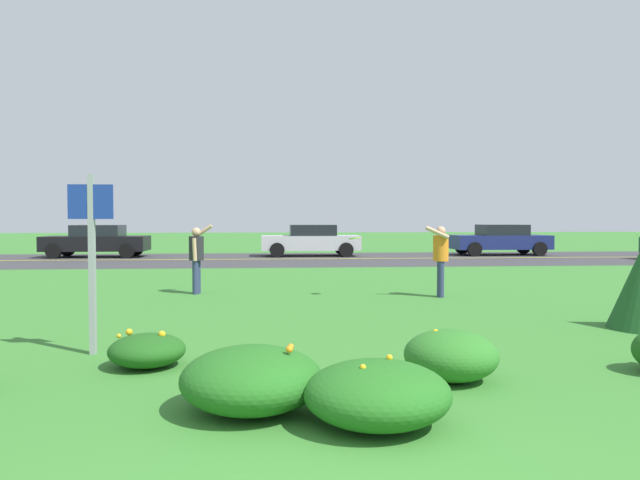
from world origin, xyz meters
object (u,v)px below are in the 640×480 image
at_px(frisbee_lime, 354,238).
at_px(car_navy_center_left, 500,240).
at_px(sign_post_near_path, 92,245).
at_px(car_silver_center_right, 311,240).
at_px(person_catcher_orange_shirt, 441,255).
at_px(person_thrower_dark_shirt, 197,254).
at_px(car_black_rightmost, 97,241).

xyz_separation_m(frisbee_lime, car_navy_center_left, (9.07, 14.46, -0.57)).
bearing_deg(sign_post_near_path, car_silver_center_right, 78.06).
bearing_deg(person_catcher_orange_shirt, person_thrower_dark_shirt, 169.51).
bearing_deg(car_silver_center_right, frisbee_lime, -90.13).
height_order(car_navy_center_left, car_black_rightmost, same).
bearing_deg(person_thrower_dark_shirt, person_catcher_orange_shirt, -10.49).
bearing_deg(car_silver_center_right, car_navy_center_left, 0.00).
xyz_separation_m(person_catcher_orange_shirt, car_black_rightmost, (-11.54, 14.60, -0.20)).
height_order(person_catcher_orange_shirt, car_black_rightmost, person_catcher_orange_shirt).
xyz_separation_m(frisbee_lime, car_black_rightmost, (-9.63, 14.46, -0.57)).
bearing_deg(person_thrower_dark_shirt, sign_post_near_path, -95.42).
bearing_deg(frisbee_lime, sign_post_near_path, -128.26).
relative_size(person_catcher_orange_shirt, frisbee_lime, 6.15).
distance_m(sign_post_near_path, car_silver_center_right, 20.15).
xyz_separation_m(person_thrower_dark_shirt, frisbee_lime, (3.55, -0.88, 0.39)).
bearing_deg(sign_post_near_path, frisbee_lime, 51.74).
bearing_deg(car_black_rightmost, person_catcher_orange_shirt, -51.67).
xyz_separation_m(car_silver_center_right, car_black_rightmost, (-9.66, 0.00, 0.00)).
distance_m(frisbee_lime, car_black_rightmost, 17.38).
relative_size(person_thrower_dark_shirt, frisbee_lime, 6.24).
relative_size(sign_post_near_path, frisbee_lime, 8.93).
relative_size(person_catcher_orange_shirt, car_black_rightmost, 0.35).
bearing_deg(sign_post_near_path, car_black_rightmost, 105.58).
distance_m(frisbee_lime, car_navy_center_left, 17.08).
distance_m(person_catcher_orange_shirt, car_silver_center_right, 14.72).
bearing_deg(car_black_rightmost, frisbee_lime, -56.35).
relative_size(person_thrower_dark_shirt, car_silver_center_right, 0.36).
relative_size(frisbee_lime, car_silver_center_right, 0.06).
bearing_deg(person_catcher_orange_shirt, frisbee_lime, 175.96).
bearing_deg(person_catcher_orange_shirt, car_navy_center_left, 63.87).
bearing_deg(person_catcher_orange_shirt, car_silver_center_right, 97.34).
distance_m(car_navy_center_left, car_black_rightmost, 18.70).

